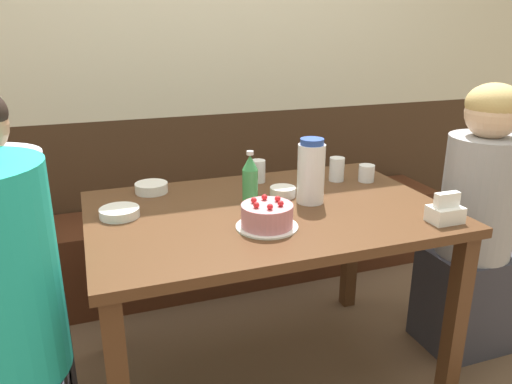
{
  "coord_description": "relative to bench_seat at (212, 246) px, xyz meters",
  "views": [
    {
      "loc": [
        -0.61,
        -1.59,
        1.38
      ],
      "look_at": [
        -0.03,
        0.05,
        0.78
      ],
      "focal_mm": 35.0,
      "sensor_mm": 36.0,
      "label": 1
    }
  ],
  "objects": [
    {
      "name": "ground_plane",
      "position": [
        0.0,
        -0.83,
        -0.22
      ],
      "size": [
        12.0,
        12.0,
        0.0
      ],
      "primitive_type": "plane",
      "color": "brown"
    },
    {
      "name": "back_wall",
      "position": [
        0.0,
        0.22,
        1.03
      ],
      "size": [
        4.8,
        0.04,
        2.5
      ],
      "color": "#3D2819",
      "rests_on": "ground_plane"
    },
    {
      "name": "bench_seat",
      "position": [
        0.0,
        0.0,
        0.0
      ],
      "size": [
        2.67,
        0.38,
        0.43
      ],
      "color": "#472314",
      "rests_on": "ground_plane"
    },
    {
      "name": "dining_table",
      "position": [
        0.0,
        -0.83,
        0.42
      ],
      "size": [
        1.27,
        0.85,
        0.73
      ],
      "color": "#4C2D19",
      "rests_on": "ground_plane"
    },
    {
      "name": "birthday_cake",
      "position": [
        -0.06,
        -0.99,
        0.56
      ],
      "size": [
        0.21,
        0.21,
        0.1
      ],
      "color": "white",
      "rests_on": "dining_table"
    },
    {
      "name": "water_pitcher",
      "position": [
        0.18,
        -0.82,
        0.64
      ],
      "size": [
        0.1,
        0.1,
        0.24
      ],
      "color": "white",
      "rests_on": "dining_table"
    },
    {
      "name": "soju_bottle",
      "position": [
        -0.05,
        -0.79,
        0.62
      ],
      "size": [
        0.06,
        0.06,
        0.21
      ],
      "color": "#388E4C",
      "rests_on": "dining_table"
    },
    {
      "name": "napkin_holder",
      "position": [
        0.52,
        -1.15,
        0.56
      ],
      "size": [
        0.11,
        0.08,
        0.11
      ],
      "color": "white",
      "rests_on": "dining_table"
    },
    {
      "name": "bowl_soup_white",
      "position": [
        -0.37,
        -0.51,
        0.54
      ],
      "size": [
        0.13,
        0.13,
        0.04
      ],
      "color": "white",
      "rests_on": "dining_table"
    },
    {
      "name": "bowl_rice_small",
      "position": [
        -0.51,
        -0.73,
        0.53
      ],
      "size": [
        0.14,
        0.14,
        0.03
      ],
      "color": "white",
      "rests_on": "dining_table"
    },
    {
      "name": "bowl_side_dish",
      "position": [
        0.1,
        -0.73,
        0.54
      ],
      "size": [
        0.1,
        0.1,
        0.04
      ],
      "color": "white",
      "rests_on": "dining_table"
    },
    {
      "name": "glass_water_tall",
      "position": [
        0.51,
        -0.67,
        0.55
      ],
      "size": [
        0.07,
        0.07,
        0.07
      ],
      "color": "silver",
      "rests_on": "dining_table"
    },
    {
      "name": "glass_tumbler_short",
      "position": [
        0.4,
        -0.62,
        0.57
      ],
      "size": [
        0.06,
        0.06,
        0.1
      ],
      "color": "silver",
      "rests_on": "dining_table"
    },
    {
      "name": "glass_shot_small",
      "position": [
        0.08,
        -0.52,
        0.56
      ],
      "size": [
        0.06,
        0.06,
        0.09
      ],
      "color": "silver",
      "rests_on": "dining_table"
    },
    {
      "name": "person_teal_shirt",
      "position": [
        0.9,
        -0.92,
        0.33
      ],
      "size": [
        0.34,
        0.3,
        1.16
      ],
      "rotation": [
        0.0,
        0.0,
        3.14
      ],
      "color": "#33333D",
      "rests_on": "ground_plane"
    },
    {
      "name": "person_pale_blue_shirt",
      "position": [
        -0.9,
        -0.85,
        0.37
      ],
      "size": [
        0.35,
        0.35,
        1.21
      ],
      "color": "#33333D",
      "rests_on": "ground_plane"
    }
  ]
}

